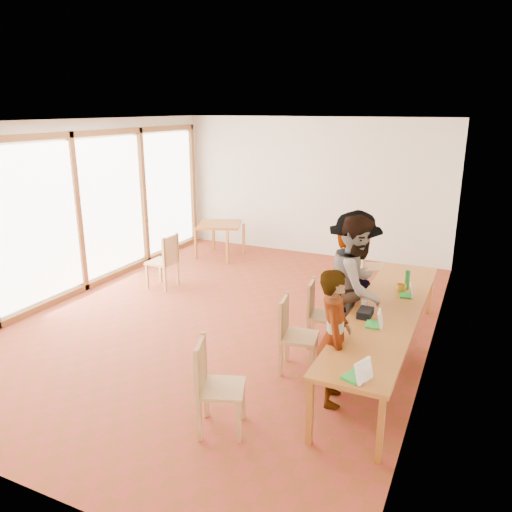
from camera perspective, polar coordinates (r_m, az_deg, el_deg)
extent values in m
plane|color=#9A3825|center=(7.95, -3.12, -7.00)|extent=(8.00, 8.00, 0.00)
cube|color=silver|center=(11.10, 6.56, 7.80)|extent=(6.00, 0.10, 3.00)
cube|color=silver|center=(6.65, 20.16, 0.91)|extent=(0.10, 8.00, 3.00)
cube|color=white|center=(9.23, -19.81, 5.13)|extent=(0.10, 8.00, 3.00)
cube|color=white|center=(7.29, -3.51, 15.31)|extent=(6.00, 8.00, 0.04)
cube|color=#B57728|center=(6.52, 14.72, -6.09)|extent=(0.80, 4.00, 0.05)
cube|color=#B57728|center=(5.09, 6.17, -17.30)|extent=(0.06, 0.06, 0.70)
cube|color=#B57728|center=(8.50, 14.73, -3.42)|extent=(0.06, 0.06, 0.70)
cube|color=#B57728|center=(4.96, 14.03, -18.77)|extent=(0.06, 0.06, 0.70)
cube|color=#B57728|center=(8.42, 19.28, -4.01)|extent=(0.06, 0.06, 0.70)
cube|color=#B57728|center=(10.95, -4.17, 3.61)|extent=(0.90, 0.90, 0.05)
cube|color=#B57728|center=(10.90, -6.92, 1.45)|extent=(0.05, 0.05, 0.70)
cube|color=#B57728|center=(11.55, -4.89, 2.37)|extent=(0.05, 0.05, 0.70)
cube|color=#B57728|center=(10.52, -3.30, 0.99)|extent=(0.05, 0.05, 0.70)
cube|color=#B57728|center=(11.19, -1.42, 1.97)|extent=(0.05, 0.05, 0.70)
cube|color=tan|center=(5.20, -3.97, -14.88)|extent=(0.59, 0.59, 0.04)
cube|color=tan|center=(5.11, -6.38, -12.24)|extent=(0.20, 0.44, 0.48)
cube|color=tan|center=(6.28, 4.95, -9.22)|extent=(0.51, 0.51, 0.04)
cube|color=tan|center=(6.20, 3.17, -6.92)|extent=(0.12, 0.44, 0.47)
cube|color=tan|center=(6.95, 7.81, -6.80)|extent=(0.49, 0.49, 0.04)
cube|color=tan|center=(6.89, 6.30, -4.78)|extent=(0.11, 0.43, 0.45)
cube|color=tan|center=(9.05, 13.29, -1.25)|extent=(0.60, 0.60, 0.04)
cube|color=tan|center=(8.94, 12.08, 0.38)|extent=(0.21, 0.45, 0.49)
cube|color=tan|center=(9.26, -10.71, -0.69)|extent=(0.47, 0.47, 0.04)
cube|color=tan|center=(9.07, -9.74, 0.73)|extent=(0.06, 0.46, 0.48)
imported|color=gray|center=(5.57, 8.91, -9.17)|extent=(0.53, 0.65, 1.56)
imported|color=gray|center=(6.57, 11.39, -3.56)|extent=(0.80, 0.99, 1.91)
imported|color=gray|center=(6.77, 10.99, -2.91)|extent=(0.79, 1.28, 1.91)
cube|color=green|center=(4.90, 11.28, -13.31)|extent=(0.26, 0.30, 0.03)
cube|color=white|center=(4.82, 12.22, -12.72)|extent=(0.15, 0.24, 0.21)
cube|color=green|center=(6.01, 13.22, -7.63)|extent=(0.18, 0.24, 0.02)
cube|color=white|center=(5.97, 14.04, -6.98)|extent=(0.09, 0.21, 0.19)
cube|color=green|center=(7.01, 16.69, -4.33)|extent=(0.19, 0.24, 0.02)
cube|color=white|center=(6.99, 17.35, -3.78)|extent=(0.09, 0.20, 0.18)
imported|color=orange|center=(7.13, 16.23, -3.55)|extent=(0.18, 0.18, 0.11)
cylinder|color=#20812E|center=(7.22, 16.90, -2.63)|extent=(0.07, 0.07, 0.28)
cylinder|color=silver|center=(6.48, 12.22, -5.41)|extent=(0.07, 0.07, 0.09)
cylinder|color=white|center=(6.17, 12.41, -6.73)|extent=(0.08, 0.08, 0.06)
cube|color=#C2457C|center=(4.84, 12.04, -13.87)|extent=(0.05, 0.10, 0.01)
cube|color=black|center=(6.22, 12.37, -6.38)|extent=(0.16, 0.26, 0.09)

